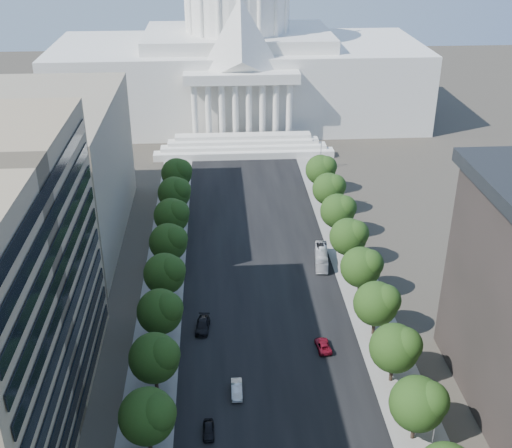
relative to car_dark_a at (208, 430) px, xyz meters
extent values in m
cube|color=black|center=(10.18, 51.44, -0.68)|extent=(30.00, 260.00, 0.01)
cube|color=gray|center=(-8.82, 51.44, -0.68)|extent=(8.00, 260.00, 0.02)
cube|color=gray|center=(29.18, 51.44, -0.68)|extent=(8.00, 260.00, 0.02)
cube|color=white|center=(10.18, 146.44, 11.82)|extent=(120.00, 50.00, 25.00)
cube|color=white|center=(10.18, 146.44, 26.32)|extent=(60.00, 40.00, 4.00)
cube|color=white|center=(10.18, 119.44, 19.82)|extent=(34.00, 8.00, 3.00)
cylinder|color=white|center=(10.18, 146.44, 36.32)|extent=(32.00, 32.00, 16.00)
cube|color=gray|center=(-37.82, 61.44, 14.32)|extent=(38.00, 52.00, 30.00)
cylinder|color=#33261C|center=(-7.82, -2.56, 0.79)|extent=(0.56, 0.56, 2.94)
sphere|color=black|center=(-7.82, -2.56, 5.49)|extent=(7.60, 7.60, 7.60)
sphere|color=black|center=(-6.49, -3.32, 6.63)|extent=(5.32, 5.32, 5.32)
cylinder|color=#33261C|center=(-7.82, 9.44, 0.79)|extent=(0.56, 0.56, 2.94)
sphere|color=black|center=(-7.82, 9.44, 5.49)|extent=(7.60, 7.60, 7.60)
sphere|color=black|center=(-6.49, 8.68, 6.63)|extent=(5.32, 5.32, 5.32)
cylinder|color=#33261C|center=(-7.82, 21.44, 0.79)|extent=(0.56, 0.56, 2.94)
sphere|color=black|center=(-7.82, 21.44, 5.49)|extent=(7.60, 7.60, 7.60)
sphere|color=black|center=(-6.49, 20.68, 6.63)|extent=(5.32, 5.32, 5.32)
cylinder|color=#33261C|center=(-7.82, 33.44, 0.79)|extent=(0.56, 0.56, 2.94)
sphere|color=black|center=(-7.82, 33.44, 5.49)|extent=(7.60, 7.60, 7.60)
sphere|color=black|center=(-6.49, 32.68, 6.63)|extent=(5.32, 5.32, 5.32)
cylinder|color=#33261C|center=(-7.82, 45.44, 0.79)|extent=(0.56, 0.56, 2.94)
sphere|color=black|center=(-7.82, 45.44, 5.49)|extent=(7.60, 7.60, 7.60)
sphere|color=black|center=(-6.49, 44.68, 6.63)|extent=(5.32, 5.32, 5.32)
cylinder|color=#33261C|center=(-7.82, 57.44, 0.79)|extent=(0.56, 0.56, 2.94)
sphere|color=black|center=(-7.82, 57.44, 5.49)|extent=(7.60, 7.60, 7.60)
sphere|color=black|center=(-6.49, 56.68, 6.63)|extent=(5.32, 5.32, 5.32)
cylinder|color=#33261C|center=(-7.82, 69.44, 0.79)|extent=(0.56, 0.56, 2.94)
sphere|color=black|center=(-7.82, 69.44, 5.49)|extent=(7.60, 7.60, 7.60)
sphere|color=black|center=(-6.49, 68.68, 6.63)|extent=(5.32, 5.32, 5.32)
cylinder|color=#33261C|center=(-7.82, 81.44, 0.79)|extent=(0.56, 0.56, 2.94)
sphere|color=black|center=(-7.82, 81.44, 5.49)|extent=(7.60, 7.60, 7.60)
sphere|color=black|center=(-6.49, 80.68, 6.63)|extent=(5.32, 5.32, 5.32)
cylinder|color=#33261C|center=(28.18, -2.56, 0.79)|extent=(0.56, 0.56, 2.94)
sphere|color=black|center=(28.18, -2.56, 5.49)|extent=(7.60, 7.60, 7.60)
sphere|color=black|center=(29.51, -3.32, 6.63)|extent=(5.32, 5.32, 5.32)
cylinder|color=#33261C|center=(28.18, 9.44, 0.79)|extent=(0.56, 0.56, 2.94)
sphere|color=black|center=(28.18, 9.44, 5.49)|extent=(7.60, 7.60, 7.60)
sphere|color=black|center=(29.51, 8.68, 6.63)|extent=(5.32, 5.32, 5.32)
cylinder|color=#33261C|center=(28.18, 21.44, 0.79)|extent=(0.56, 0.56, 2.94)
sphere|color=black|center=(28.18, 21.44, 5.49)|extent=(7.60, 7.60, 7.60)
sphere|color=black|center=(29.51, 20.68, 6.63)|extent=(5.32, 5.32, 5.32)
cylinder|color=#33261C|center=(28.18, 33.44, 0.79)|extent=(0.56, 0.56, 2.94)
sphere|color=black|center=(28.18, 33.44, 5.49)|extent=(7.60, 7.60, 7.60)
sphere|color=black|center=(29.51, 32.68, 6.63)|extent=(5.32, 5.32, 5.32)
cylinder|color=#33261C|center=(28.18, 45.44, 0.79)|extent=(0.56, 0.56, 2.94)
sphere|color=black|center=(28.18, 45.44, 5.49)|extent=(7.60, 7.60, 7.60)
sphere|color=black|center=(29.51, 44.68, 6.63)|extent=(5.32, 5.32, 5.32)
cylinder|color=#33261C|center=(28.18, 57.44, 0.79)|extent=(0.56, 0.56, 2.94)
sphere|color=black|center=(28.18, 57.44, 5.49)|extent=(7.60, 7.60, 7.60)
sphere|color=black|center=(29.51, 56.68, 6.63)|extent=(5.32, 5.32, 5.32)
cylinder|color=#33261C|center=(28.18, 69.44, 0.79)|extent=(0.56, 0.56, 2.94)
sphere|color=black|center=(28.18, 69.44, 5.49)|extent=(7.60, 7.60, 7.60)
sphere|color=black|center=(29.51, 68.68, 6.63)|extent=(5.32, 5.32, 5.32)
cylinder|color=#33261C|center=(28.18, 81.44, 0.79)|extent=(0.56, 0.56, 2.94)
sphere|color=black|center=(28.18, 81.44, 5.49)|extent=(7.60, 7.60, 7.60)
sphere|color=black|center=(29.51, 80.68, 6.63)|extent=(5.32, 5.32, 5.32)
cylinder|color=gray|center=(30.68, -3.56, 3.82)|extent=(0.18, 0.18, 9.00)
cylinder|color=gray|center=(29.48, -3.56, 8.12)|extent=(2.40, 0.14, 0.14)
sphere|color=gray|center=(28.38, -3.56, 8.02)|extent=(0.44, 0.44, 0.44)
cylinder|color=gray|center=(30.68, 21.44, 3.82)|extent=(0.18, 0.18, 9.00)
cylinder|color=gray|center=(29.48, 21.44, 8.12)|extent=(2.40, 0.14, 0.14)
sphere|color=gray|center=(28.38, 21.44, 8.02)|extent=(0.44, 0.44, 0.44)
cylinder|color=gray|center=(30.68, 46.44, 3.82)|extent=(0.18, 0.18, 9.00)
cylinder|color=gray|center=(29.48, 46.44, 8.12)|extent=(2.40, 0.14, 0.14)
sphere|color=gray|center=(28.38, 46.44, 8.02)|extent=(0.44, 0.44, 0.44)
cylinder|color=gray|center=(30.68, 71.44, 3.82)|extent=(0.18, 0.18, 9.00)
cylinder|color=gray|center=(29.48, 71.44, 8.12)|extent=(2.40, 0.14, 0.14)
sphere|color=gray|center=(28.38, 71.44, 8.02)|extent=(0.44, 0.44, 0.44)
cylinder|color=gray|center=(30.68, 96.44, 3.82)|extent=(0.18, 0.18, 9.00)
cylinder|color=gray|center=(29.48, 96.44, 8.12)|extent=(2.40, 0.14, 0.14)
sphere|color=gray|center=(28.38, 96.44, 8.02)|extent=(0.44, 0.44, 0.44)
imported|color=black|center=(0.00, 0.00, 0.00)|extent=(1.64, 4.01, 1.36)
imported|color=#B8BBC1|center=(4.25, 7.93, 0.09)|extent=(1.65, 4.68, 1.54)
imported|color=maroon|center=(18.95, 17.82, -0.02)|extent=(2.56, 4.92, 1.32)
imported|color=black|center=(-1.02, 24.54, 0.13)|extent=(2.82, 5.78, 1.62)
imported|color=silver|center=(23.04, 45.86, 0.74)|extent=(3.67, 10.42, 2.84)
camera|label=1|loc=(2.29, -66.93, 65.75)|focal=45.00mm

